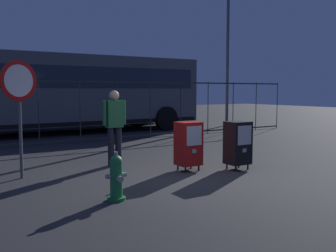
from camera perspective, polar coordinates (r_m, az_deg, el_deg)
name	(u,v)px	position (r m, az deg, el deg)	size (l,w,h in m)	color
ground_plane	(188,179)	(7.33, 3.01, -7.88)	(60.00, 60.00, 0.00)	#262628
fire_hydrant	(116,178)	(5.94, -7.67, -7.58)	(0.33, 0.32, 0.75)	#1E7238
newspaper_box_primary	(238,143)	(8.24, 10.30, -2.46)	(0.48, 0.42, 1.02)	black
newspaper_box_secondary	(188,144)	(8.00, 3.05, -2.61)	(0.48, 0.42, 1.02)	black
stop_sign	(19,94)	(7.72, -21.19, 4.42)	(0.71, 0.31, 2.23)	#4C4F54
pedestrian	(114,123)	(8.63, -7.96, 0.44)	(0.55, 0.22, 1.67)	black
fence_barrier	(80,111)	(12.56, -12.91, 2.19)	(18.03, 0.04, 2.00)	#2D2D33
bus_near	(70,89)	(15.59, -14.35, 5.28)	(10.53, 2.87, 3.00)	#4C5156
bus_far	(56,90)	(19.12, -16.20, 5.21)	(10.61, 3.19, 3.00)	#4C5156
street_light_near_left	(228,39)	(18.65, 8.86, 12.61)	(0.32, 0.32, 7.01)	#4C4F54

